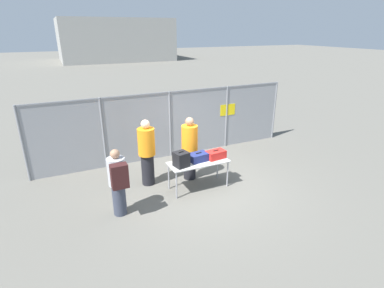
% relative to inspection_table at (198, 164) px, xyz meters
% --- Properties ---
extents(ground_plane, '(120.00, 120.00, 0.00)m').
position_rel_inspection_table_xyz_m(ground_plane, '(0.13, -0.06, -0.70)').
color(ground_plane, '#605E56').
extents(fence_section, '(8.70, 0.07, 2.21)m').
position_rel_inspection_table_xyz_m(fence_section, '(0.14, 2.39, 0.45)').
color(fence_section, gray).
rests_on(fence_section, ground_plane).
extents(inspection_table, '(1.62, 0.67, 0.77)m').
position_rel_inspection_table_xyz_m(inspection_table, '(0.00, 0.00, 0.00)').
color(inspection_table, '#B2B2AD').
rests_on(inspection_table, ground_plane).
extents(suitcase_black, '(0.40, 0.39, 0.41)m').
position_rel_inspection_table_xyz_m(suitcase_black, '(-0.52, -0.06, 0.26)').
color(suitcase_black, black).
rests_on(suitcase_black, inspection_table).
extents(suitcase_navy, '(0.54, 0.38, 0.23)m').
position_rel_inspection_table_xyz_m(suitcase_navy, '(0.04, 0.06, 0.18)').
color(suitcase_navy, navy).
rests_on(suitcase_navy, inspection_table).
extents(suitcase_red, '(0.55, 0.36, 0.24)m').
position_rel_inspection_table_xyz_m(suitcase_red, '(0.53, 0.01, 0.18)').
color(suitcase_red, red).
rests_on(suitcase_red, inspection_table).
extents(traveler_hooded, '(0.40, 0.62, 1.62)m').
position_rel_inspection_table_xyz_m(traveler_hooded, '(-2.20, -0.40, 0.19)').
color(traveler_hooded, '#383D4C').
rests_on(traveler_hooded, ground_plane).
extents(security_worker_near, '(0.45, 0.45, 1.83)m').
position_rel_inspection_table_xyz_m(security_worker_near, '(0.02, 0.62, 0.24)').
color(security_worker_near, black).
rests_on(security_worker_near, ground_plane).
extents(security_worker_far, '(0.46, 0.46, 1.86)m').
position_rel_inspection_table_xyz_m(security_worker_far, '(-1.16, 0.79, 0.26)').
color(security_worker_far, black).
rests_on(security_worker_far, ground_plane).
extents(utility_trailer, '(3.90, 2.19, 0.75)m').
position_rel_inspection_table_xyz_m(utility_trailer, '(1.41, 3.71, -0.27)').
color(utility_trailer, '#B2B2B7').
rests_on(utility_trailer, ground_plane).
extents(distant_hangar, '(14.37, 10.38, 5.40)m').
position_rel_inspection_table_xyz_m(distant_hangar, '(5.54, 37.68, 2.00)').
color(distant_hangar, '#999993').
rests_on(distant_hangar, ground_plane).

